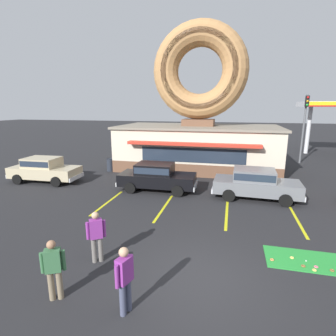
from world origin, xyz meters
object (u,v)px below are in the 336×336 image
car_champagne (44,169)px  pedestrian_leather_jacket_man (96,234)px  trash_bin (111,165)px  traffic_light_pole (305,120)px  car_grey (255,183)px  golf_ball (306,261)px  car_black (156,176)px  pedestrian_hooded_kid (125,277)px  pedestrian_blue_sweater_man (54,267)px

car_champagne → pedestrian_leather_jacket_man: 10.85m
trash_bin → traffic_light_pole: (14.79, 6.60, 3.21)m
car_grey → pedestrian_leather_jacket_man: 9.07m
car_grey → pedestrian_leather_jacket_man: (-5.28, -7.38, 0.06)m
golf_ball → car_black: 8.98m
car_black → trash_bin: bearing=141.8°
car_black → pedestrian_leather_jacket_man: 7.49m
car_grey → trash_bin: 10.95m
golf_ball → car_black: (-6.65, 5.98, 0.82)m
pedestrian_leather_jacket_man → traffic_light_pole: bearing=61.1°
car_champagne → pedestrian_hooded_kid: pedestrian_hooded_kid is taller
car_grey → car_black: 5.51m
car_black → car_champagne: bearing=-180.0°
car_champagne → car_grey: bearing=-0.4°
golf_ball → car_black: size_ratio=0.01×
car_champagne → pedestrian_leather_jacket_man: size_ratio=2.75×
car_grey → car_champagne: (-13.13, 0.10, 0.00)m
car_black → pedestrian_hooded_kid: bearing=-78.3°
car_black → pedestrian_hooded_kid: size_ratio=2.69×
pedestrian_hooded_kid → pedestrian_leather_jacket_man: pedestrian_hooded_kid is taller
pedestrian_blue_sweater_man → pedestrian_hooded_kid: 1.90m
pedestrian_hooded_kid → traffic_light_pole: size_ratio=0.29×
car_black → trash_bin: (-4.74, 3.73, -0.37)m
golf_ball → pedestrian_hooded_kid: size_ratio=0.02×
car_black → golf_ball: bearing=-41.9°
golf_ball → car_grey: (-1.15, 5.87, 0.82)m
pedestrian_hooded_kid → pedestrian_leather_jacket_man: 2.45m
golf_ball → trash_bin: trash_bin is taller
car_champagne → trash_bin: car_champagne is taller
car_black → pedestrian_blue_sweater_man: size_ratio=2.81×
car_grey → trash_bin: car_grey is taller
trash_bin → golf_ball: bearing=-40.4°
car_black → traffic_light_pole: size_ratio=0.79×
car_champagne → traffic_light_pole: bearing=30.3°
golf_ball → car_grey: size_ratio=0.01×
car_champagne → traffic_light_pole: (17.67, 10.34, 2.84)m
pedestrian_leather_jacket_man → pedestrian_hooded_kid: bearing=-46.3°
golf_ball → car_champagne: bearing=157.3°
pedestrian_leather_jacket_man → car_grey: bearing=54.4°
golf_ball → pedestrian_leather_jacket_man: bearing=-166.8°
car_black → pedestrian_leather_jacket_man: (0.23, -7.49, 0.06)m
car_champagne → traffic_light_pole: 20.67m
pedestrian_blue_sweater_man → traffic_light_pole: (10.04, 19.58, 2.81)m
pedestrian_blue_sweater_man → golf_ball: bearing=26.2°
pedestrian_leather_jacket_man → trash_bin: (-4.97, 11.22, -0.43)m
pedestrian_blue_sweater_man → trash_bin: size_ratio=1.68×
car_champagne → trash_bin: 4.73m
car_grey → pedestrian_hooded_kid: pedestrian_hooded_kid is taller
golf_ball → pedestrian_hooded_kid: bearing=-145.3°
pedestrian_leather_jacket_man → traffic_light_pole: traffic_light_pole is taller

